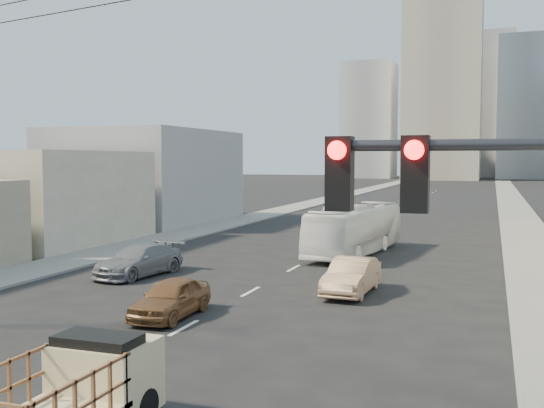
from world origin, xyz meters
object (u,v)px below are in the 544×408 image
Objects in this scene: sedan_brown at (171,298)px; sedan_tan at (352,276)px; city_bus at (355,229)px; sedan_grey at (139,260)px; flatbed_pickup at (72,388)px; traffic_signal at (534,299)px.

sedan_tan reaches higher than sedan_brown.
city_bus is 2.38× the size of sedan_tan.
sedan_grey is at bearing 127.77° from sedan_brown.
sedan_grey is at bearing -121.17° from city_bus.
city_bus is 16.96m from sedan_brown.
sedan_tan is at bearing 48.46° from sedan_brown.
flatbed_pickup is 17.88m from sedan_grey.
flatbed_pickup is at bearing -82.36° from city_bus.
traffic_signal is (16.03, -19.19, 3.36)m from sedan_grey.
traffic_signal reaches higher than city_bus.
traffic_signal is (5.75, -18.52, 3.36)m from sedan_tan.
city_bus is 30.46m from traffic_signal.
sedan_tan is (2.09, -10.79, -0.73)m from city_bus.
sedan_grey is (-10.29, 0.67, 0.00)m from sedan_tan.
traffic_signal is at bearing -67.21° from city_bus.
city_bus is at bearing 79.16° from sedan_brown.
flatbed_pickup is 0.88× the size of sedan_grey.
sedan_grey is at bearing 129.88° from traffic_signal.
city_bus reaches higher than sedan_brown.
flatbed_pickup is at bearing -73.30° from sedan_brown.
sedan_grey reaches higher than sedan_brown.
city_bus is (0.08, 26.05, 0.35)m from flatbed_pickup.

